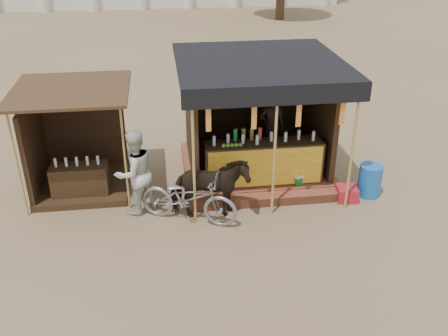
% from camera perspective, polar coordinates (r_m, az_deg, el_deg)
% --- Properties ---
extents(ground, '(120.00, 120.00, 0.00)m').
position_cam_1_polar(ground, '(9.13, 1.36, -10.76)').
color(ground, '#846B4C').
rests_on(ground, ground).
extents(main_stall, '(3.60, 3.61, 2.78)m').
position_cam_1_polar(main_stall, '(11.63, 3.85, 3.93)').
color(main_stall, brown).
rests_on(main_stall, ground).
extents(secondary_stall, '(2.40, 2.40, 2.38)m').
position_cam_1_polar(secondary_stall, '(11.56, -16.90, 1.64)').
color(secondary_stall, '#382314').
rests_on(secondary_stall, ground).
extents(cow, '(1.58, 0.73, 1.33)m').
position_cam_1_polar(cow, '(10.03, -1.67, -2.37)').
color(cow, black).
rests_on(cow, ground).
extents(motorbike, '(2.14, 1.46, 1.07)m').
position_cam_1_polar(motorbike, '(10.00, -4.10, -3.41)').
color(motorbike, gray).
rests_on(motorbike, ground).
extents(bystander, '(1.12, 1.07, 1.83)m').
position_cam_1_polar(bystander, '(10.26, -10.16, -0.51)').
color(bystander, beige).
rests_on(bystander, ground).
extents(blue_barrel, '(0.65, 0.65, 0.73)m').
position_cam_1_polar(blue_barrel, '(11.42, 16.33, -1.36)').
color(blue_barrel, '#175DB3').
rests_on(blue_barrel, ground).
extents(red_crate, '(0.48, 0.48, 0.31)m').
position_cam_1_polar(red_crate, '(11.20, 13.84, -2.83)').
color(red_crate, '#A71B28').
rests_on(red_crate, ground).
extents(cooler, '(0.76, 0.65, 0.46)m').
position_cam_1_polar(cooler, '(11.43, 8.89, -1.21)').
color(cooler, '#17692C').
rests_on(cooler, ground).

